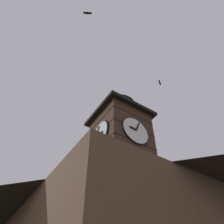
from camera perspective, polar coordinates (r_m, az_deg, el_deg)
clock_tower at (r=16.16m, az=2.14°, el=-7.70°), size 4.07×4.07×8.98m
flying_bird_high at (r=24.34m, az=11.80°, el=7.15°), size 0.62×0.46×0.11m
flying_bird_low at (r=18.97m, az=-6.11°, el=23.28°), size 0.63×0.44×0.12m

